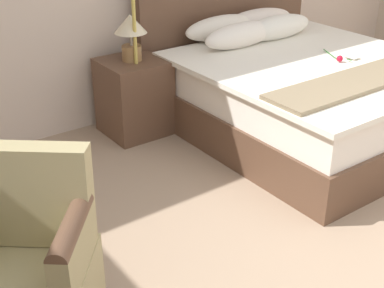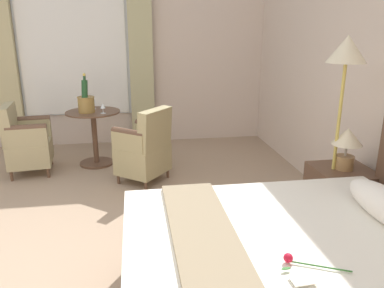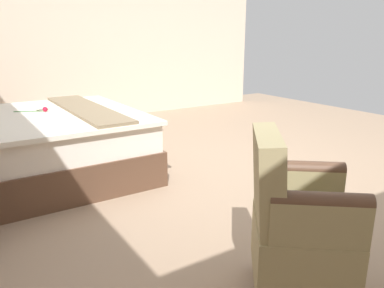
{
  "view_description": "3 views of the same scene",
  "coord_description": "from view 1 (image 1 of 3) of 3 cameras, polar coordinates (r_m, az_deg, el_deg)",
  "views": [
    {
      "loc": [
        -2.17,
        -0.93,
        1.92
      ],
      "look_at": [
        -0.71,
        1.07,
        0.67
      ],
      "focal_mm": 50.0,
      "sensor_mm": 36.0,
      "label": 1
    },
    {
      "loc": [
        2.59,
        0.86,
        1.75
      ],
      "look_at": [
        -0.62,
        1.36,
        0.76
      ],
      "focal_mm": 35.0,
      "sensor_mm": 36.0,
      "label": 2
    },
    {
      "loc": [
        -2.83,
        2.35,
        1.35
      ],
      "look_at": [
        -0.88,
        1.09,
        0.69
      ],
      "focal_mm": 35.0,
      "sensor_mm": 36.0,
      "label": 3
    }
  ],
  "objects": [
    {
      "name": "bedside_lamp",
      "position": [
        4.19,
        -6.56,
        11.92
      ],
      "size": [
        0.25,
        0.25,
        0.36
      ],
      "color": "#9A7245",
      "rests_on": "nightstand"
    },
    {
      "name": "armchair_by_window",
      "position": [
        2.47,
        -16.83,
        -12.26
      ],
      "size": [
        0.72,
        0.72,
        0.9
      ],
      "color": "brown",
      "rests_on": "ground"
    },
    {
      "name": "nightstand",
      "position": [
        4.36,
        -6.19,
        5.02
      ],
      "size": [
        0.51,
        0.48,
        0.61
      ],
      "color": "brown",
      "rests_on": "ground"
    },
    {
      "name": "bed",
      "position": [
        4.45,
        11.42,
        5.81
      ],
      "size": [
        1.86,
        2.09,
        1.19
      ],
      "color": "brown",
      "rests_on": "ground"
    }
  ]
}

